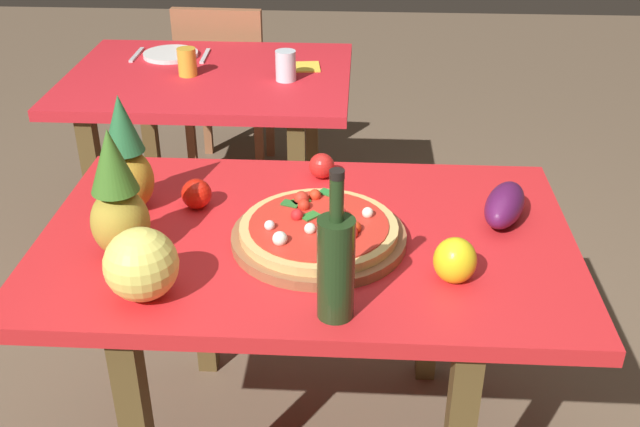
% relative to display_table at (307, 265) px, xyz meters
% --- Properties ---
extents(display_table, '(1.29, 0.82, 0.74)m').
position_rel_display_table_xyz_m(display_table, '(0.00, 0.00, 0.00)').
color(display_table, brown).
rests_on(display_table, ground_plane).
extents(background_table, '(1.07, 0.83, 0.74)m').
position_rel_display_table_xyz_m(background_table, '(-0.46, 1.16, -0.01)').
color(background_table, brown).
rests_on(background_table, ground_plane).
extents(dining_chair, '(0.41, 0.41, 0.85)m').
position_rel_display_table_xyz_m(dining_chair, '(-0.51, 1.80, -0.17)').
color(dining_chair, '#945B39').
rests_on(dining_chair, ground_plane).
extents(pizza_board, '(0.42, 0.42, 0.02)m').
position_rel_display_table_xyz_m(pizza_board, '(0.03, -0.04, 0.10)').
color(pizza_board, '#945B39').
rests_on(pizza_board, display_table).
extents(pizza, '(0.38, 0.38, 0.06)m').
position_rel_display_table_xyz_m(pizza, '(0.03, -0.04, 0.13)').
color(pizza, '#DBB367').
rests_on(pizza, pizza_board).
extents(wine_bottle, '(0.08, 0.08, 0.33)m').
position_rel_display_table_xyz_m(wine_bottle, '(0.08, -0.32, 0.21)').
color(wine_bottle, '#203618').
rests_on(wine_bottle, display_table).
extents(pineapple_left, '(0.13, 0.13, 0.31)m').
position_rel_display_table_xyz_m(pineapple_left, '(-0.46, 0.10, 0.23)').
color(pineapple_left, '#B78A27').
rests_on(pineapple_left, display_table).
extents(pineapple_right, '(0.13, 0.13, 0.31)m').
position_rel_display_table_xyz_m(pineapple_right, '(-0.42, -0.11, 0.23)').
color(pineapple_right, '#AB9332').
rests_on(pineapple_right, display_table).
extents(melon, '(0.16, 0.16, 0.16)m').
position_rel_display_table_xyz_m(melon, '(-0.32, -0.28, 0.17)').
color(melon, '#EAE065').
rests_on(melon, display_table).
extents(bell_pepper, '(0.10, 0.10, 0.10)m').
position_rel_display_table_xyz_m(bell_pepper, '(0.34, -0.18, 0.14)').
color(bell_pepper, yellow).
rests_on(bell_pepper, display_table).
extents(eggplant, '(0.16, 0.22, 0.09)m').
position_rel_display_table_xyz_m(eggplant, '(0.49, 0.09, 0.14)').
color(eggplant, '#541749').
rests_on(eggplant, display_table).
extents(tomato_at_corner, '(0.08, 0.08, 0.08)m').
position_rel_display_table_xyz_m(tomato_at_corner, '(-0.29, 0.12, 0.13)').
color(tomato_at_corner, red).
rests_on(tomato_at_corner, display_table).
extents(tomato_beside_pepper, '(0.07, 0.07, 0.07)m').
position_rel_display_table_xyz_m(tomato_beside_pepper, '(0.02, 0.31, 0.13)').
color(tomato_beside_pepper, red).
rests_on(tomato_beside_pepper, display_table).
extents(drinking_glass_juice, '(0.07, 0.07, 0.10)m').
position_rel_display_table_xyz_m(drinking_glass_juice, '(-0.53, 1.13, 0.14)').
color(drinking_glass_juice, gold).
rests_on(drinking_glass_juice, background_table).
extents(drinking_glass_water, '(0.08, 0.08, 0.11)m').
position_rel_display_table_xyz_m(drinking_glass_water, '(-0.16, 1.10, 0.15)').
color(drinking_glass_water, silver).
rests_on(drinking_glass_water, background_table).
extents(dinner_plate, '(0.22, 0.22, 0.02)m').
position_rel_display_table_xyz_m(dinner_plate, '(-0.65, 1.36, 0.10)').
color(dinner_plate, white).
rests_on(dinner_plate, background_table).
extents(fork_utensil, '(0.02, 0.18, 0.01)m').
position_rel_display_table_xyz_m(fork_utensil, '(-0.79, 1.36, 0.10)').
color(fork_utensil, silver).
rests_on(fork_utensil, background_table).
extents(knife_utensil, '(0.02, 0.18, 0.01)m').
position_rel_display_table_xyz_m(knife_utensil, '(-0.51, 1.36, 0.10)').
color(knife_utensil, silver).
rests_on(knife_utensil, background_table).
extents(napkin_folded, '(0.15, 0.14, 0.01)m').
position_rel_display_table_xyz_m(napkin_folded, '(-0.11, 1.25, 0.09)').
color(napkin_folded, yellow).
rests_on(napkin_folded, background_table).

